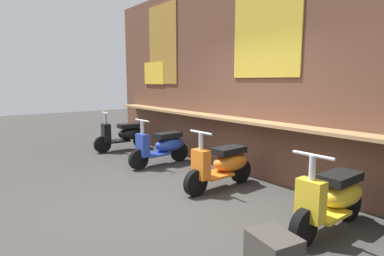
{
  "coord_description": "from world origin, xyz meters",
  "views": [
    {
      "loc": [
        3.54,
        -2.29,
        1.7
      ],
      "look_at": [
        -1.17,
        1.3,
        0.82
      ],
      "focal_mm": 29.63,
      "sensor_mm": 36.0,
      "label": 1
    }
  ],
  "objects_px": {
    "scooter_yellow": "(334,197)",
    "scooter_blue": "(163,146)",
    "scooter_black": "(125,135)",
    "scooter_orange": "(223,164)",
    "merchandise_crate": "(273,256)"
  },
  "relations": [
    {
      "from": "scooter_yellow",
      "to": "scooter_blue",
      "type": "bearing_deg",
      "value": -90.92
    },
    {
      "from": "scooter_black",
      "to": "scooter_orange",
      "type": "height_order",
      "value": "same"
    },
    {
      "from": "scooter_blue",
      "to": "scooter_yellow",
      "type": "relative_size",
      "value": 1.0
    },
    {
      "from": "scooter_black",
      "to": "scooter_orange",
      "type": "bearing_deg",
      "value": 94.11
    },
    {
      "from": "scooter_blue",
      "to": "scooter_orange",
      "type": "xyz_separation_m",
      "value": [
        1.8,
        0.0,
        0.0
      ]
    },
    {
      "from": "scooter_blue",
      "to": "merchandise_crate",
      "type": "distance_m",
      "value": 4.0
    },
    {
      "from": "scooter_yellow",
      "to": "merchandise_crate",
      "type": "relative_size",
      "value": 3.36
    },
    {
      "from": "scooter_black",
      "to": "scooter_blue",
      "type": "bearing_deg",
      "value": 94.11
    },
    {
      "from": "scooter_blue",
      "to": "scooter_orange",
      "type": "distance_m",
      "value": 1.8
    },
    {
      "from": "scooter_yellow",
      "to": "scooter_orange",
      "type": "bearing_deg",
      "value": -90.92
    },
    {
      "from": "scooter_blue",
      "to": "scooter_orange",
      "type": "bearing_deg",
      "value": 86.79
    },
    {
      "from": "scooter_yellow",
      "to": "merchandise_crate",
      "type": "height_order",
      "value": "scooter_yellow"
    },
    {
      "from": "scooter_black",
      "to": "scooter_blue",
      "type": "height_order",
      "value": "same"
    },
    {
      "from": "scooter_black",
      "to": "scooter_yellow",
      "type": "bearing_deg",
      "value": 94.11
    },
    {
      "from": "merchandise_crate",
      "to": "scooter_orange",
      "type": "bearing_deg",
      "value": 147.64
    }
  ]
}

